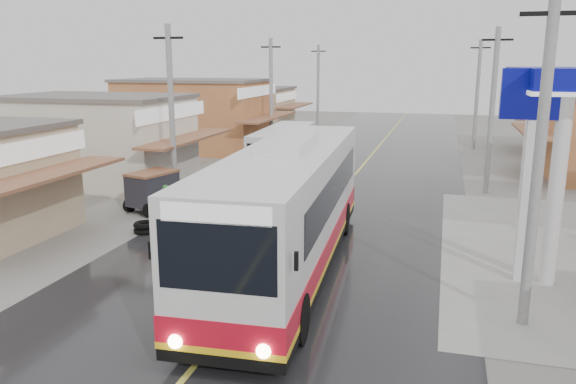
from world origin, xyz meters
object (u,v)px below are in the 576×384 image
at_px(coach_bus, 289,208).
at_px(tricycle_near, 152,188).
at_px(cyclist, 169,218).
at_px(second_bus, 284,151).
at_px(tyre_stack, 145,227).

xyz_separation_m(coach_bus, tricycle_near, (-7.69, 5.33, -1.00)).
bearing_deg(coach_bus, cyclist, 153.64).
bearing_deg(tricycle_near, second_bus, 84.41).
bearing_deg(cyclist, tyre_stack, 169.98).
height_order(tricycle_near, tyre_stack, tricycle_near).
distance_m(second_bus, cyclist, 12.10).
distance_m(cyclist, tyre_stack, 1.13).
bearing_deg(tricycle_near, cyclist, -36.92).
xyz_separation_m(second_bus, tricycle_near, (-3.40, -8.95, -0.48)).
height_order(coach_bus, tricycle_near, coach_bus).
bearing_deg(second_bus, tyre_stack, -102.57).
height_order(second_bus, tricycle_near, second_bus).
xyz_separation_m(cyclist, tricycle_near, (-2.39, 3.07, 0.34)).
bearing_deg(coach_bus, second_bus, 103.44).
height_order(cyclist, tricycle_near, cyclist).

